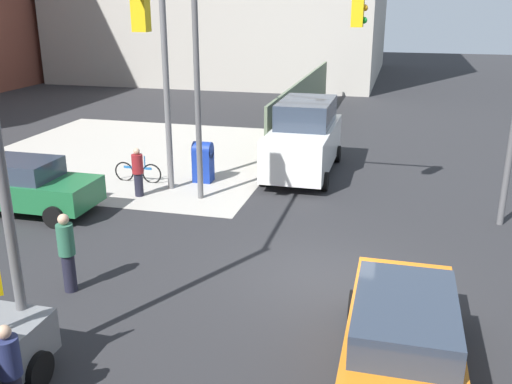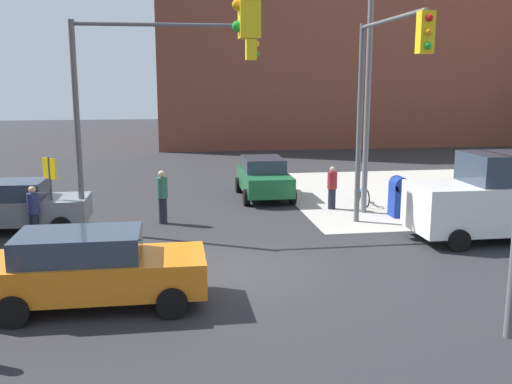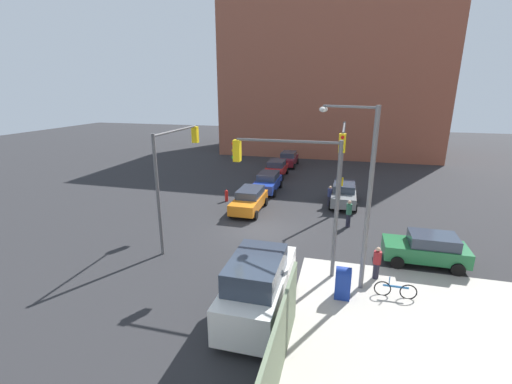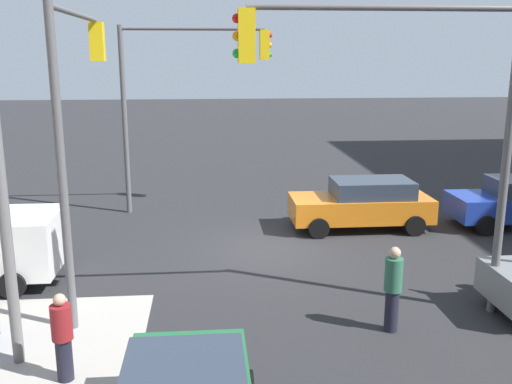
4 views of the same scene
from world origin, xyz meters
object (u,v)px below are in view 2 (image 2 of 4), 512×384
Objects in this scene: coupe_orange at (94,268)px; pedestrian_walking_north at (162,196)px; traffic_signal_se_corner at (421,86)px; hatchback_green at (264,177)px; street_lamp_corner at (367,81)px; pedestrian_waiting at (332,187)px; traffic_signal_ne_corner at (382,84)px; traffic_signal_nw_corner at (149,83)px; sedan_gray at (13,205)px; bicycle_leaning_on_fence at (362,195)px; van_white_delivery at (504,197)px; mailbox_blue at (399,195)px; pedestrian_crossing at (34,212)px.

pedestrian_walking_north reaches higher than coupe_orange.
hatchback_green is (-0.48, 13.54, -3.77)m from traffic_signal_se_corner.
pedestrian_waiting is at bearing 129.06° from street_lamp_corner.
hatchback_green is (-3.00, 3.57, -3.86)m from street_lamp_corner.
pedestrian_waiting is at bearing 81.30° from traffic_signal_se_corner.
coupe_orange is at bearing -150.48° from traffic_signal_ne_corner.
street_lamp_corner reaches higher than traffic_signal_nw_corner.
bicycle_leaning_on_fence is at bearing 10.97° from sedan_gray.
pedestrian_waiting is at bearing 17.11° from traffic_signal_nw_corner.
traffic_signal_se_corner is at bearing -87.97° from hatchback_green.
hatchback_green is at bearing -109.43° from pedestrian_walking_north.
pedestrian_walking_north is at bearing 151.50° from pedestrian_waiting.
pedestrian_walking_north is at bearing 161.53° from van_white_delivery.
bicycle_leaning_on_fence is (1.40, 0.70, -0.48)m from pedestrian_waiting.
traffic_signal_nw_corner is 3.78m from pedestrian_walking_north.
traffic_signal_ne_corner reaches higher than coupe_orange.
traffic_signal_nw_corner is 7.40m from street_lamp_corner.
van_white_delivery is at bearing -14.46° from traffic_signal_nw_corner.
coupe_orange is (-5.36, -10.87, 0.00)m from hatchback_green.
van_white_delivery is 3.09× the size of bicycle_leaning_on_fence.
hatchback_green is at bearing 152.65° from bicycle_leaning_on_fence.
street_lamp_corner is 4.13m from mailbox_blue.
traffic_signal_se_corner reaches higher than van_white_delivery.
mailbox_blue is 0.36× the size of hatchback_green.
pedestrian_waiting reaches higher than bicycle_leaning_on_fence.
traffic_signal_nw_corner is 1.20× the size of van_white_delivery.
pedestrian_crossing is (-8.32, 8.30, -3.77)m from traffic_signal_se_corner.
hatchback_green is (-2.47, 6.44, -3.76)m from traffic_signal_ne_corner.
pedestrian_crossing is (-12.00, -1.20, 0.08)m from mailbox_blue.
traffic_signal_se_corner is 12.34m from pedestrian_crossing.
traffic_signal_nw_corner is 1.00× the size of traffic_signal_se_corner.
street_lamp_corner is at bearing 41.12° from coupe_orange.
traffic_signal_nw_corner is 7.46m from coupe_orange.
street_lamp_corner is 6.06m from hatchback_green.
traffic_signal_ne_corner is 3.61× the size of pedestrian_walking_north.
coupe_orange is 7.16m from pedestrian_walking_north.
traffic_signal_nw_corner is at bearing 164.37° from traffic_signal_ne_corner.
traffic_signal_se_corner is at bearing -131.94° from van_white_delivery.
sedan_gray is (-8.70, -4.22, 0.00)m from hatchback_green.
pedestrian_crossing is at bearing -171.25° from street_lamp_corner.
traffic_signal_ne_corner is at bearing 91.12° from pedestrian_crossing.
sedan_gray is at bearing 175.79° from traffic_signal_nw_corner.
coupe_orange is 2.76× the size of pedestrian_crossing.
street_lamp_corner is 2.00× the size of hatchback_green.
hatchback_green is (4.33, 4.54, -3.81)m from traffic_signal_nw_corner.
pedestrian_walking_north is (3.80, 1.40, 0.10)m from pedestrian_crossing.
hatchback_green is 9.66m from sedan_gray.
traffic_signal_ne_corner is (6.80, -1.90, -0.04)m from traffic_signal_nw_corner.
sedan_gray is 15.15m from van_white_delivery.
bicycle_leaning_on_fence is (1.10, 4.60, -4.26)m from traffic_signal_ne_corner.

